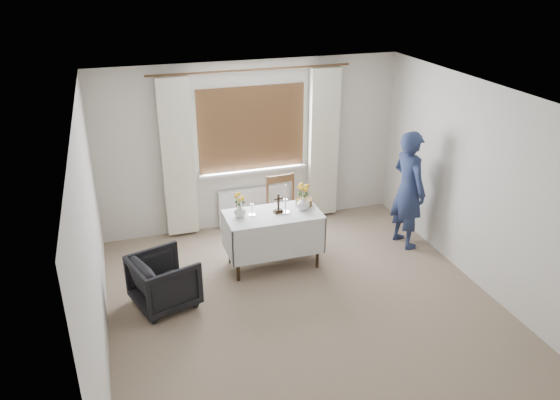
# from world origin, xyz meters

# --- Properties ---
(ground) EXTENTS (5.00, 5.00, 0.00)m
(ground) POSITION_xyz_m (0.00, 0.00, 0.00)
(ground) COLOR #826E59
(ground) RESTS_ON ground
(altar_table) EXTENTS (1.24, 0.64, 0.76)m
(altar_table) POSITION_xyz_m (-0.08, 1.17, 0.38)
(altar_table) COLOR silver
(altar_table) RESTS_ON ground
(wooden_chair) EXTENTS (0.49, 0.49, 0.99)m
(wooden_chair) POSITION_xyz_m (0.27, 1.71, 0.49)
(wooden_chair) COLOR brown
(wooden_chair) RESTS_ON ground
(armchair) EXTENTS (0.88, 0.86, 0.64)m
(armchair) POSITION_xyz_m (-1.56, 0.68, 0.32)
(armchair) COLOR black
(armchair) RESTS_ON ground
(person) EXTENTS (0.49, 0.67, 1.69)m
(person) POSITION_xyz_m (1.89, 1.18, 0.84)
(person) COLOR navy
(person) RESTS_ON ground
(radiator) EXTENTS (1.10, 0.10, 0.60)m
(radiator) POSITION_xyz_m (0.00, 2.42, 0.30)
(radiator) COLOR white
(radiator) RESTS_ON ground
(wooden_cross) EXTENTS (0.14, 0.11, 0.26)m
(wooden_cross) POSITION_xyz_m (0.00, 1.18, 0.89)
(wooden_cross) COLOR black
(wooden_cross) RESTS_ON altar_table
(candlestick_left) EXTENTS (0.12, 0.12, 0.33)m
(candlestick_left) POSITION_xyz_m (-0.35, 1.20, 0.93)
(candlestick_left) COLOR silver
(candlestick_left) RESTS_ON altar_table
(candlestick_right) EXTENTS (0.13, 0.13, 0.40)m
(candlestick_right) POSITION_xyz_m (0.09, 1.15, 0.96)
(candlestick_right) COLOR silver
(candlestick_right) RESTS_ON altar_table
(flower_vase_left) EXTENTS (0.18, 0.18, 0.17)m
(flower_vase_left) POSITION_xyz_m (-0.50, 1.22, 0.85)
(flower_vase_left) COLOR silver
(flower_vase_left) RESTS_ON altar_table
(flower_vase_right) EXTENTS (0.24, 0.24, 0.19)m
(flower_vase_right) POSITION_xyz_m (0.34, 1.17, 0.86)
(flower_vase_right) COLOR silver
(flower_vase_right) RESTS_ON altar_table
(wicker_basket) EXTENTS (0.27, 0.27, 0.09)m
(wicker_basket) POSITION_xyz_m (0.39, 1.30, 0.81)
(wicker_basket) COLOR brown
(wicker_basket) RESTS_ON altar_table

